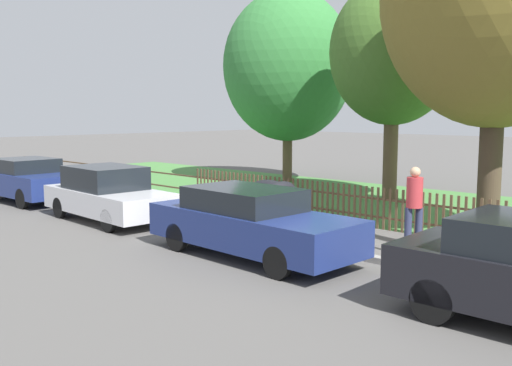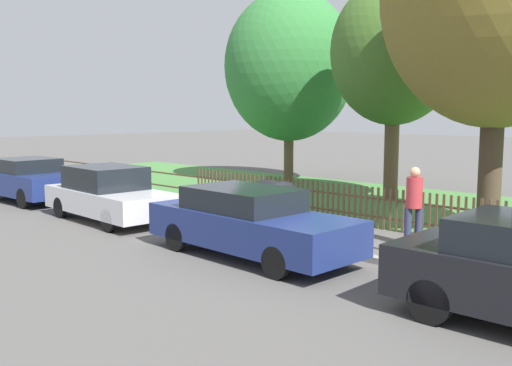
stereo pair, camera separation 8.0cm
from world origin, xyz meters
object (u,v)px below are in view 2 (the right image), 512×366
(tree_nearest_kerb, at_px, (289,66))
(pedestrian_near_fence, at_px, (414,201))
(parked_car_silver_hatchback, at_px, (29,179))
(tree_behind_motorcycle, at_px, (394,53))
(parked_car_navy_estate, at_px, (249,222))
(parked_car_black_saloon, at_px, (109,194))
(covered_motorcycle, at_px, (271,199))

(tree_nearest_kerb, bearing_deg, pedestrian_near_fence, -35.89)
(parked_car_silver_hatchback, relative_size, pedestrian_near_fence, 2.30)
(tree_behind_motorcycle, bearing_deg, tree_nearest_kerb, 165.74)
(parked_car_navy_estate, xyz_separation_m, tree_nearest_kerb, (-7.57, 9.92, 4.00))
(pedestrian_near_fence, bearing_deg, parked_car_navy_estate, -172.81)
(parked_car_silver_hatchback, relative_size, parked_car_black_saloon, 0.92)
(tree_behind_motorcycle, bearing_deg, covered_motorcycle, -87.61)
(covered_motorcycle, relative_size, pedestrian_near_fence, 1.13)
(parked_car_silver_hatchback, distance_m, parked_car_black_saloon, 4.71)
(parked_car_navy_estate, bearing_deg, covered_motorcycle, 125.64)
(parked_car_navy_estate, xyz_separation_m, covered_motorcycle, (-1.67, 2.44, 0.02))
(tree_nearest_kerb, height_order, pedestrian_near_fence, tree_nearest_kerb)
(tree_nearest_kerb, xyz_separation_m, tree_behind_motorcycle, (5.66, -1.44, 0.04))
(parked_car_silver_hatchback, relative_size, covered_motorcycle, 2.04)
(tree_behind_motorcycle, bearing_deg, parked_car_silver_hatchback, -134.16)
(parked_car_navy_estate, relative_size, tree_behind_motorcycle, 0.65)
(pedestrian_near_fence, bearing_deg, tree_behind_motorcycle, 73.70)
(parked_car_silver_hatchback, height_order, parked_car_navy_estate, parked_car_silver_hatchback)
(parked_car_navy_estate, bearing_deg, tree_behind_motorcycle, 104.11)
(tree_nearest_kerb, relative_size, tree_behind_motorcycle, 1.09)
(parked_car_silver_hatchback, height_order, tree_nearest_kerb, tree_nearest_kerb)
(parked_car_black_saloon, relative_size, tree_behind_motorcycle, 0.60)
(parked_car_navy_estate, distance_m, tree_behind_motorcycle, 9.59)
(pedestrian_near_fence, bearing_deg, tree_nearest_kerb, 92.70)
(parked_car_black_saloon, relative_size, covered_motorcycle, 2.22)
(parked_car_navy_estate, bearing_deg, pedestrian_near_fence, 59.97)
(parked_car_black_saloon, xyz_separation_m, parked_car_navy_estate, (5.35, -0.11, -0.01))
(parked_car_black_saloon, bearing_deg, pedestrian_near_fence, 24.55)
(parked_car_silver_hatchback, xyz_separation_m, tree_nearest_kerb, (2.49, 9.82, 3.99))
(covered_motorcycle, height_order, tree_nearest_kerb, tree_nearest_kerb)
(parked_car_black_saloon, relative_size, tree_nearest_kerb, 0.55)
(parked_car_silver_hatchback, xyz_separation_m, pedestrian_near_fence, (11.94, 2.98, 0.25))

